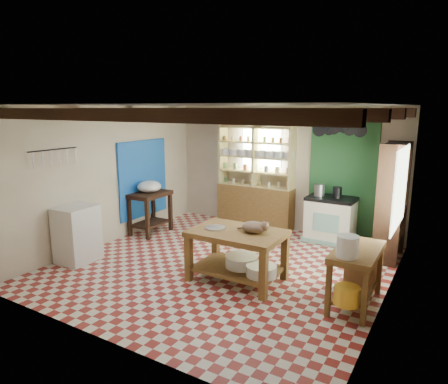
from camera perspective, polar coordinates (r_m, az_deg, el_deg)
The scene contains 30 objects.
floor at distance 6.70m, azimuth -0.31°, elevation -10.60°, with size 5.00×5.00×0.02m, color maroon.
ceiling at distance 6.18m, azimuth -0.33°, elevation 12.33°, with size 5.00×5.00×0.02m, color #46464B.
wall_back at distance 8.52m, azimuth 8.45°, elevation 3.34°, with size 5.00×0.04×2.60m, color beige.
wall_front at distance 4.43m, azimuth -17.38°, elevation -5.16°, with size 5.00×0.04×2.60m, color beige.
wall_left at distance 7.88m, azimuth -16.07°, elevation 2.30°, with size 0.04×5.00×2.60m, color beige.
wall_right at distance 5.48m, azimuth 22.65°, elevation -2.29°, with size 0.04×5.00×2.60m, color beige.
ceiling_beams at distance 6.18m, azimuth -0.33°, elevation 11.22°, with size 5.00×3.80×0.15m, color black.
blue_wall_patch at distance 8.52m, azimuth -11.46°, elevation 1.88°, with size 0.04×1.40×1.60m, color #1857B4.
green_wall_patch at distance 8.11m, azimuth 16.53°, elevation 2.18°, with size 1.30×0.04×2.30m, color #21542A.
window_back at distance 8.65m, azimuth 5.40°, elevation 6.22°, with size 0.90×0.02×0.80m, color silver.
window_right at distance 6.44m, azimuth 23.89°, elevation 0.53°, with size 0.02×1.30×1.20m, color silver.
utensil_rail at distance 7.01m, azimuth -23.12°, elevation 4.62°, with size 0.06×0.90×0.28m, color black.
pot_rack at distance 7.60m, azimuth 16.14°, elevation 8.64°, with size 0.86×0.12×0.36m, color black.
shelving_unit at distance 8.60m, azimuth 4.53°, elevation 2.17°, with size 1.70×0.34×2.20m, color #D2BD79.
tall_rack at distance 7.32m, azimuth 22.89°, elevation -1.31°, with size 0.40×0.86×2.00m, color black.
work_table at distance 6.06m, azimuth 1.87°, elevation -9.07°, with size 1.37×0.91×0.77m, color brown.
stove at distance 8.00m, azimuth 14.96°, elevation -3.80°, with size 0.90×0.61×0.88m, color #EFE7CF.
prep_table at distance 8.40m, azimuth -10.49°, elevation -2.92°, with size 0.58×0.85×0.86m, color black.
white_cabinet at distance 7.20m, azimuth -20.25°, elevation -5.64°, with size 0.53×0.63×0.95m, color silver.
right_counter at distance 5.62m, azimuth 18.27°, elevation -11.45°, with size 0.54×1.08×0.77m, color brown.
cat at distance 5.84m, azimuth 4.30°, elevation -5.02°, with size 0.37×0.28×0.17m, color #88694F.
steel_tray at distance 6.06m, azimuth -1.26°, elevation -5.11°, with size 0.31×0.31×0.02m, color #B4B4BC.
basin_large at distance 6.12m, azimuth 2.51°, elevation -9.84°, with size 0.49×0.49×0.17m, color silver.
basin_small at distance 5.83m, azimuth 5.35°, elevation -11.10°, with size 0.44×0.44×0.15m, color silver.
kettle_left at distance 7.94m, azimuth 13.45°, elevation 0.29°, with size 0.20×0.20×0.23m, color #B4B4BC.
kettle_right at distance 7.85m, azimuth 15.87°, elevation -0.05°, with size 0.17×0.17×0.21m, color black.
enamel_bowl at distance 8.27m, azimuth -10.63°, elevation 0.77°, with size 0.49×0.49×0.24m, color silver.
white_bucket at distance 5.12m, azimuth 17.25°, elevation -7.45°, with size 0.27×0.27×0.27m, color silver.
wicker_basket at distance 5.91m, azimuth 18.89°, elevation -10.81°, with size 0.38×0.31×0.27m, color #97653D.
yellow_tub at distance 5.25m, azimuth 17.12°, elevation -13.93°, with size 0.31×0.31×0.23m, color gold.
Camera 1 is at (3.21, -5.29, 2.57)m, focal length 32.00 mm.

